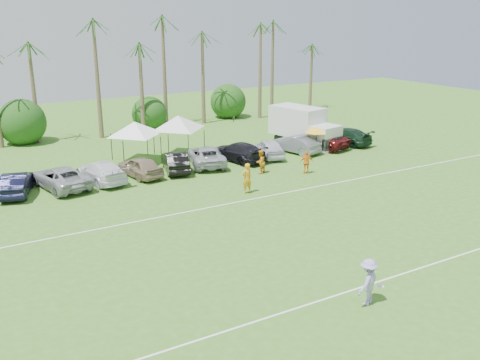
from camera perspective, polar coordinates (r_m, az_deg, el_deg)
ground at (r=21.29m, az=12.72°, el=-14.55°), size 120.00×120.00×0.00m
field_lines at (r=26.92m, az=1.12°, el=-7.03°), size 80.00×12.10×0.01m
palm_tree_4 at (r=51.83m, az=-20.81°, el=12.17°), size 2.40×2.40×8.90m
palm_tree_5 at (r=52.60m, az=-16.53°, el=13.58°), size 2.40×2.40×9.90m
palm_tree_6 at (r=53.68m, az=-12.34°, el=14.86°), size 2.40×2.40×10.90m
palm_tree_7 at (r=55.04m, az=-8.29°, el=16.01°), size 2.40×2.40×11.90m
palm_tree_8 at (r=57.22m, az=-3.40°, el=13.60°), size 2.40×2.40×8.90m
palm_tree_9 at (r=59.59m, az=1.02°, el=14.61°), size 2.40×2.40×9.90m
palm_tree_10 at (r=62.29m, az=5.11°, el=15.45°), size 2.40×2.40×10.90m
palm_tree_11 at (r=64.65m, az=8.15°, el=16.17°), size 2.40×2.40×11.90m
bush_tree_1 at (r=53.21m, az=-22.48°, el=5.89°), size 4.00×4.00×4.00m
bush_tree_2 at (r=56.02m, az=-10.22°, el=7.43°), size 4.00×4.00×4.00m
bush_tree_3 at (r=60.11m, az=-1.17°, el=8.35°), size 4.00×4.00×4.00m
sideline_player_a at (r=34.37m, az=0.73°, el=0.19°), size 0.78×0.56×1.99m
sideline_player_b at (r=38.76m, az=2.19°, el=1.95°), size 1.02×0.92×1.73m
sideline_player_c at (r=38.99m, az=7.12°, el=1.89°), size 1.07×0.75×1.69m
box_truck at (r=47.27m, az=6.84°, el=5.79°), size 3.75×6.86×3.35m
canopy_tent_left at (r=42.18m, az=-11.19°, el=6.12°), size 4.59×4.59×3.72m
canopy_tent_right at (r=43.58m, az=-6.64°, el=6.85°), size 4.76×4.76×3.86m
market_umbrella at (r=44.84m, az=8.17°, el=5.32°), size 1.95×1.95×2.18m
frisbee_player at (r=22.06m, az=13.49°, el=-10.53°), size 1.42×1.11×1.94m
parked_car_1 at (r=37.05m, az=-22.74°, el=-0.34°), size 2.83×4.72×1.47m
parked_car_2 at (r=37.35m, az=-18.58°, el=0.24°), size 3.46×5.67×1.47m
parked_car_3 at (r=38.01m, az=-14.59°, el=0.88°), size 2.80×5.32×1.47m
parked_car_4 at (r=38.64m, az=-10.64°, el=1.41°), size 2.45×4.55×1.47m
parked_car_5 at (r=39.62m, az=-6.93°, el=1.98°), size 2.63×4.71×1.47m
parked_car_6 at (r=41.02m, az=-3.61°, el=2.60°), size 3.92×5.78×1.47m
parked_car_7 at (r=42.19m, az=-0.22°, el=3.05°), size 3.08×5.39×1.47m
parked_car_8 at (r=43.35m, az=3.11°, el=3.41°), size 2.91×4.63×1.47m
parked_car_9 at (r=44.99m, az=5.93°, el=3.86°), size 2.55×4.70×1.47m
parked_car_10 at (r=46.87m, az=8.42°, el=4.30°), size 3.91×5.78×1.47m
parked_car_11 at (r=48.51m, az=11.04°, el=4.61°), size 3.48×5.45×1.47m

